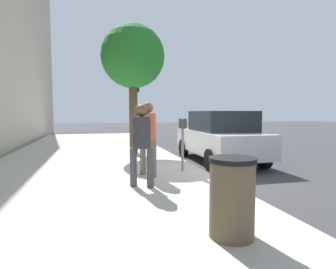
# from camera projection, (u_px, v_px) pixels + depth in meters

# --- Properties ---
(ground_plane) EXTENTS (80.00, 80.00, 0.00)m
(ground_plane) POSITION_uv_depth(u_px,v_px,m) (200.00, 173.00, 7.78)
(ground_plane) COLOR #38383A
(ground_plane) RESTS_ON ground
(sidewalk_slab) EXTENTS (28.00, 6.00, 0.15)m
(sidewalk_slab) POSITION_uv_depth(u_px,v_px,m) (90.00, 177.00, 6.99)
(sidewalk_slab) COLOR #B7B2A8
(sidewalk_slab) RESTS_ON ground_plane
(parking_meter) EXTENTS (0.36, 0.12, 1.41)m
(parking_meter) POSITION_uv_depth(u_px,v_px,m) (183.00, 133.00, 7.31)
(parking_meter) COLOR gray
(parking_meter) RESTS_ON sidewalk_slab
(pedestrian_at_meter) EXTENTS (0.49, 0.40, 1.83)m
(pedestrian_at_meter) POSITION_uv_depth(u_px,v_px,m) (148.00, 132.00, 6.73)
(pedestrian_at_meter) COLOR #726656
(pedestrian_at_meter) RESTS_ON sidewalk_slab
(pedestrian_bystander) EXTENTS (0.38, 0.48, 1.74)m
(pedestrian_bystander) POSITION_uv_depth(u_px,v_px,m) (142.00, 139.00, 5.73)
(pedestrian_bystander) COLOR #47474C
(pedestrian_bystander) RESTS_ON sidewalk_slab
(parked_sedan_near) EXTENTS (4.46, 2.08, 1.77)m
(parked_sedan_near) POSITION_uv_depth(u_px,v_px,m) (220.00, 136.00, 9.55)
(parked_sedan_near) COLOR silver
(parked_sedan_near) RESTS_ON ground_plane
(street_tree) EXTENTS (2.40, 2.40, 4.90)m
(street_tree) POSITION_uv_depth(u_px,v_px,m) (133.00, 57.00, 10.38)
(street_tree) COLOR brown
(street_tree) RESTS_ON sidewalk_slab
(traffic_signal) EXTENTS (0.24, 0.44, 3.60)m
(traffic_signal) POSITION_uv_depth(u_px,v_px,m) (135.00, 98.00, 16.13)
(traffic_signal) COLOR black
(traffic_signal) RESTS_ON sidewalk_slab
(trash_bin) EXTENTS (0.59, 0.59, 1.01)m
(trash_bin) POSITION_uv_depth(u_px,v_px,m) (232.00, 197.00, 3.44)
(trash_bin) COLOR brown
(trash_bin) RESTS_ON sidewalk_slab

